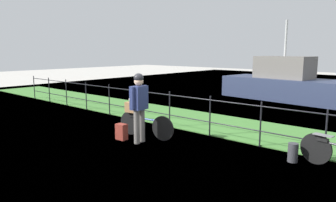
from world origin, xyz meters
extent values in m
plane|color=beige|center=(0.00, 0.00, 0.00)|extent=(60.00, 60.00, 0.00)
cube|color=#478438|center=(0.00, 3.14, 0.01)|extent=(27.00, 2.40, 0.03)
plane|color=#426684|center=(0.00, 11.52, 0.00)|extent=(30.00, 30.00, 0.00)
cylinder|color=black|center=(-9.00, 1.91, 0.53)|extent=(0.04, 0.04, 1.06)
cylinder|color=black|center=(-7.62, 1.91, 0.53)|extent=(0.04, 0.04, 1.06)
cylinder|color=black|center=(-6.23, 1.91, 0.53)|extent=(0.04, 0.04, 1.06)
cylinder|color=black|center=(-4.85, 1.91, 0.53)|extent=(0.04, 0.04, 1.06)
cylinder|color=black|center=(-3.46, 1.91, 0.53)|extent=(0.04, 0.04, 1.06)
cylinder|color=black|center=(-2.08, 1.91, 0.53)|extent=(0.04, 0.04, 1.06)
cylinder|color=black|center=(-0.69, 1.91, 0.53)|extent=(0.04, 0.04, 1.06)
cylinder|color=black|center=(0.69, 1.91, 0.53)|extent=(0.04, 0.04, 1.06)
cylinder|color=black|center=(2.08, 1.91, 0.53)|extent=(0.04, 0.04, 1.06)
cylinder|color=black|center=(3.46, 1.91, 0.53)|extent=(0.04, 0.04, 1.06)
cylinder|color=black|center=(0.00, 1.91, 0.37)|extent=(18.00, 0.03, 0.03)
cylinder|color=black|center=(0.00, 1.91, 0.95)|extent=(18.00, 0.03, 0.03)
cylinder|color=black|center=(0.06, 0.79, 0.31)|extent=(0.62, 0.13, 0.62)
cylinder|color=black|center=(-0.99, 0.65, 0.31)|extent=(0.62, 0.13, 0.62)
cylinder|color=#3D569E|center=(-0.47, 0.72, 0.48)|extent=(0.82, 0.15, 0.04)
cube|color=black|center=(-0.87, 0.67, 0.52)|extent=(0.21, 0.12, 0.06)
cube|color=slate|center=(-0.87, 0.67, 0.61)|extent=(0.38, 0.21, 0.02)
cube|color=olive|center=(-0.87, 0.67, 0.75)|extent=(0.41, 0.32, 0.26)
ellipsoid|color=silver|center=(-0.87, 0.67, 0.95)|extent=(0.30, 0.18, 0.13)
sphere|color=silver|center=(-0.75, 0.68, 1.01)|extent=(0.11, 0.11, 0.11)
cylinder|color=slate|center=(-0.27, 0.39, 0.41)|extent=(0.14, 0.14, 0.82)
cylinder|color=slate|center=(-0.24, 0.20, 0.41)|extent=(0.14, 0.14, 0.82)
cube|color=navy|center=(-0.26, 0.30, 1.10)|extent=(0.31, 0.43, 0.56)
cylinder|color=navy|center=(-0.29, 0.51, 1.13)|extent=(0.10, 0.10, 0.50)
cylinder|color=navy|center=(-0.23, 0.08, 1.13)|extent=(0.10, 0.10, 0.50)
sphere|color=tan|center=(-0.26, 0.30, 1.49)|extent=(0.22, 0.22, 0.22)
sphere|color=black|center=(-0.26, 0.30, 1.57)|extent=(0.23, 0.23, 0.23)
cube|color=maroon|center=(-0.78, 0.18, 0.20)|extent=(0.29, 0.19, 0.40)
cylinder|color=#38383D|center=(3.01, 1.41, 0.19)|extent=(0.20, 0.20, 0.38)
cylinder|color=black|center=(3.38, 1.59, 0.31)|extent=(0.62, 0.14, 0.62)
cube|color=black|center=(3.50, 1.57, 0.52)|extent=(0.21, 0.12, 0.06)
cube|color=slate|center=(3.50, 1.57, 0.61)|extent=(0.38, 0.22, 0.02)
cube|color=#2D3856|center=(-0.26, 9.31, 0.49)|extent=(5.56, 2.59, 0.97)
cube|color=slate|center=(-0.26, 9.31, 1.46)|extent=(2.50, 1.66, 0.98)
cylinder|color=#B2B2B2|center=(-0.26, 9.31, 2.76)|extent=(0.10, 0.10, 1.60)
camera|label=1|loc=(5.05, -4.71, 2.20)|focal=33.12mm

